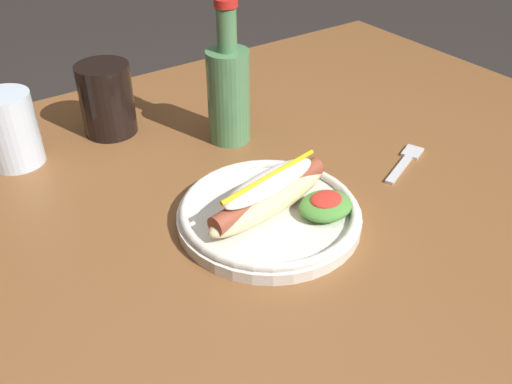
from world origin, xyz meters
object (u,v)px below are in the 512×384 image
(hot_dog_plate, at_px, (272,208))
(glass_bottle, at_px, (228,90))
(soda_cup, at_px, (107,99))
(water_cup, at_px, (10,130))
(fork, at_px, (406,161))

(hot_dog_plate, xyz_separation_m, glass_bottle, (0.07, 0.22, 0.06))
(soda_cup, relative_size, water_cup, 1.04)
(fork, bearing_deg, glass_bottle, 106.63)
(fork, distance_m, soda_cup, 0.49)
(hot_dog_plate, relative_size, glass_bottle, 1.06)
(water_cup, bearing_deg, fork, -35.04)
(soda_cup, bearing_deg, hot_dog_plate, -77.90)
(soda_cup, height_order, water_cup, soda_cup)
(hot_dog_plate, height_order, glass_bottle, glass_bottle)
(water_cup, height_order, glass_bottle, glass_bottle)
(fork, distance_m, water_cup, 0.60)
(hot_dog_plate, bearing_deg, water_cup, 124.08)
(glass_bottle, bearing_deg, water_cup, 158.00)
(fork, xyz_separation_m, water_cup, (-0.49, 0.34, 0.05))
(fork, xyz_separation_m, soda_cup, (-0.33, 0.35, 0.06))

